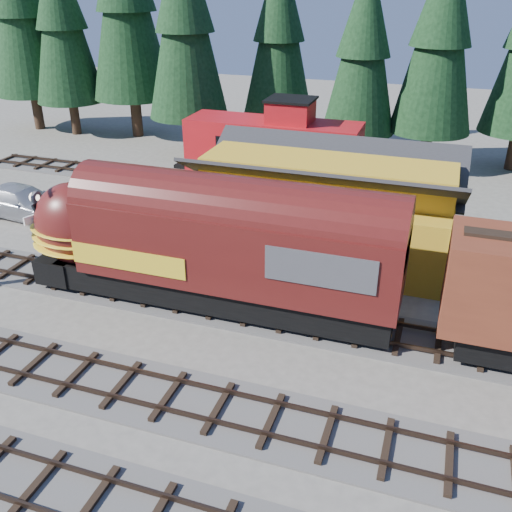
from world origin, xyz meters
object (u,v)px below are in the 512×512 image
(caboose, at_px, (274,151))
(pickup_truck_a, at_px, (101,218))
(locomotive, at_px, (197,249))
(pickup_truck_b, at_px, (23,202))
(depot, at_px, (325,198))

(caboose, distance_m, pickup_truck_a, 11.57)
(locomotive, xyz_separation_m, pickup_truck_a, (-7.86, 4.81, -1.60))
(caboose, bearing_deg, pickup_truck_b, -146.10)
(locomotive, height_order, pickup_truck_b, locomotive)
(caboose, height_order, pickup_truck_a, caboose)
(pickup_truck_a, relative_size, pickup_truck_b, 1.17)
(depot, bearing_deg, caboose, 123.38)
(depot, relative_size, pickup_truck_b, 2.09)
(locomotive, distance_m, pickup_truck_a, 9.35)
(locomotive, relative_size, pickup_truck_b, 2.68)
(depot, distance_m, caboose, 8.98)
(locomotive, bearing_deg, depot, 59.04)
(depot, distance_m, pickup_truck_a, 12.04)
(locomotive, height_order, pickup_truck_a, locomotive)
(depot, xyz_separation_m, pickup_truck_b, (-17.48, -0.92, -2.08))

